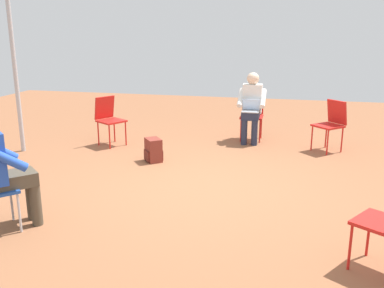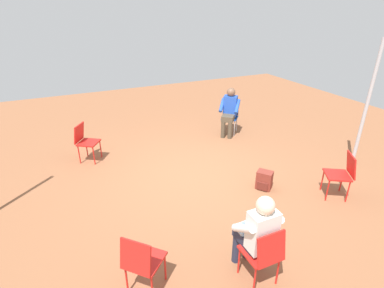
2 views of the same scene
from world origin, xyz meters
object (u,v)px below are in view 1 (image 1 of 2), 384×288
object	(u,v)px
chair_southeast	(331,122)
person_in_blue	(2,164)
chair_east	(252,113)
chair_northeast	(109,117)
person_with_laptop	(252,104)
backpack_near_laptop_user	(153,151)

from	to	relation	value
chair_southeast	person_in_blue	bearing A→B (deg)	93.70
chair_southeast	chair_east	bearing A→B (deg)	26.09
chair_northeast	person_with_laptop	size ratio (longest dim) A/B	0.69
chair_southeast	chair_northeast	size ratio (longest dim) A/B	1.00
person_with_laptop	chair_southeast	bearing A→B (deg)	166.75
backpack_near_laptop_user	chair_east	bearing A→B (deg)	-37.93
chair_east	person_with_laptop	world-z (taller)	person_with_laptop
chair_southeast	person_with_laptop	world-z (taller)	person_with_laptop
chair_southeast	chair_east	xyz separation A→B (m)	(0.49, 1.35, 0.00)
chair_southeast	person_in_blue	distance (m)	5.10
chair_southeast	backpack_near_laptop_user	bearing A→B (deg)	70.62
chair_east	person_with_laptop	distance (m)	0.26
person_with_laptop	backpack_near_laptop_user	xyz separation A→B (m)	(-1.56, 1.34, -0.53)
chair_northeast	chair_east	bearing A→B (deg)	143.36
backpack_near_laptop_user	chair_northeast	bearing A→B (deg)	54.18
person_with_laptop	backpack_near_laptop_user	distance (m)	2.12
person_with_laptop	person_in_blue	world-z (taller)	same
chair_southeast	person_in_blue	world-z (taller)	person_in_blue
chair_southeast	backpack_near_laptop_user	xyz separation A→B (m)	(-1.23, 2.70, -0.34)
chair_southeast	chair_east	world-z (taller)	same
chair_southeast	person_in_blue	xyz separation A→B (m)	(-3.77, 3.43, 0.20)
chair_southeast	person_with_laptop	xyz separation A→B (m)	(0.32, 1.35, 0.20)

